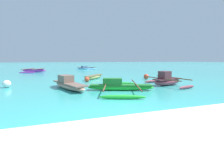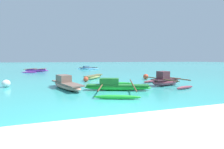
{
  "view_description": "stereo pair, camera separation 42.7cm",
  "coord_description": "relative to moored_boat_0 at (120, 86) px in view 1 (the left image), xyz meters",
  "views": [
    {
      "loc": [
        -1.46,
        -3.19,
        1.83
      ],
      "look_at": [
        3.34,
        12.19,
        0.25
      ],
      "focal_mm": 24.0,
      "sensor_mm": 36.0,
      "label": 1
    },
    {
      "loc": [
        -1.05,
        -3.31,
        1.83
      ],
      "look_at": [
        3.34,
        12.19,
        0.25
      ],
      "focal_mm": 24.0,
      "sensor_mm": 36.0,
      "label": 2
    }
  ],
  "objects": [
    {
      "name": "moored_boat_5",
      "position": [
        -7.62,
        16.36,
        0.0
      ],
      "size": [
        3.41,
        4.11,
        0.53
      ],
      "rotation": [
        0.0,
        0.0,
        -0.34
      ],
      "color": "#C23DC1",
      "rests_on": "ground_plane"
    },
    {
      "name": "ground_plane",
      "position": [
        -1.62,
        -5.17,
        -0.24
      ],
      "size": [
        240.0,
        240.0,
        0.0
      ],
      "color": "#38ADA8"
    },
    {
      "name": "moored_boat_4",
      "position": [
        3.89,
        0.67,
        0.1
      ],
      "size": [
        2.57,
        3.49,
        1.03
      ],
      "rotation": [
        0.0,
        0.0,
        0.22
      ],
      "color": "#8C3A49",
      "rests_on": "ground_plane"
    },
    {
      "name": "mooring_buoy_0",
      "position": [
        -6.82,
        3.03,
        0.01
      ],
      "size": [
        0.5,
        0.5,
        0.5
      ],
      "color": "white",
      "rests_on": "ground_plane"
    },
    {
      "name": "moored_boat_2",
      "position": [
        -0.47,
        5.83,
        -0.03
      ],
      "size": [
        2.28,
        2.58,
        0.37
      ],
      "rotation": [
        0.0,
        0.0,
        0.88
      ],
      "color": "tan",
      "rests_on": "ground_plane"
    },
    {
      "name": "moored_boat_3",
      "position": [
        0.79,
        21.28,
        -0.02
      ],
      "size": [
        4.38,
        4.65,
        0.67
      ],
      "rotation": [
        0.0,
        0.0,
        0.57
      ],
      "color": "#6CA8E1",
      "rests_on": "ground_plane"
    },
    {
      "name": "moored_boat_0",
      "position": [
        0.0,
        0.0,
        0.0
      ],
      "size": [
        3.99,
        4.78,
        0.73
      ],
      "rotation": [
        0.0,
        0.0,
        -0.32
      ],
      "color": "green",
      "rests_on": "ground_plane"
    },
    {
      "name": "mooring_buoy_2",
      "position": [
        4.25,
        4.19,
        0.01
      ],
      "size": [
        0.5,
        0.5,
        0.5
      ],
      "color": "#E54C2D",
      "rests_on": "ground_plane"
    },
    {
      "name": "mooring_buoy_1",
      "position": [
        -1.4,
        4.08,
        -0.02
      ],
      "size": [
        0.43,
        0.43,
        0.43
      ],
      "color": "#E54C2D",
      "rests_on": "ground_plane"
    },
    {
      "name": "moored_boat_1",
      "position": [
        -2.93,
        1.42,
        0.06
      ],
      "size": [
        2.2,
        3.71,
        0.84
      ],
      "rotation": [
        0.0,
        0.0,
        -1.17
      ],
      "color": "tan",
      "rests_on": "ground_plane"
    }
  ]
}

